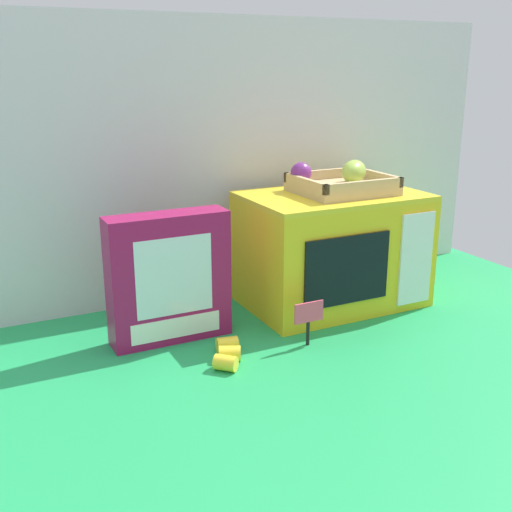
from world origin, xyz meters
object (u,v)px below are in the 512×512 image
(toy_microwave, at_px, (332,249))
(food_groups_crate, at_px, (341,183))
(cookie_set_box, at_px, (169,278))
(price_sign, at_px, (309,317))
(loose_toy_banana, at_px, (228,353))

(toy_microwave, distance_m, food_groups_crate, 0.17)
(toy_microwave, height_order, cookie_set_box, cookie_set_box)
(toy_microwave, xyz_separation_m, food_groups_crate, (0.02, 0.01, 0.17))
(toy_microwave, height_order, price_sign, toy_microwave)
(toy_microwave, bearing_deg, cookie_set_box, -175.75)
(food_groups_crate, height_order, price_sign, food_groups_crate)
(toy_microwave, relative_size, price_sign, 4.35)
(loose_toy_banana, bearing_deg, toy_microwave, 27.05)
(food_groups_crate, height_order, loose_toy_banana, food_groups_crate)
(price_sign, height_order, loose_toy_banana, price_sign)
(price_sign, xyz_separation_m, loose_toy_banana, (-0.19, 0.01, -0.05))
(loose_toy_banana, bearing_deg, food_groups_crate, 26.42)
(toy_microwave, xyz_separation_m, cookie_set_box, (-0.44, -0.03, 0.00))
(food_groups_crate, height_order, cookie_set_box, food_groups_crate)
(price_sign, bearing_deg, toy_microwave, 47.04)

